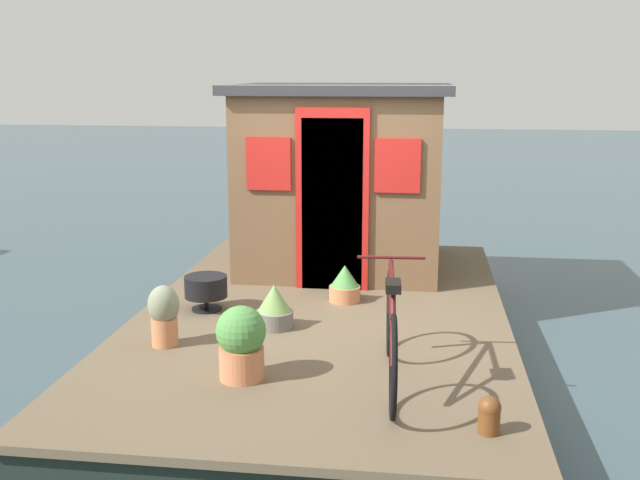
% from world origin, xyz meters
% --- Properties ---
extents(ground_plane, '(60.00, 60.00, 0.00)m').
position_xyz_m(ground_plane, '(0.00, 0.00, 0.00)').
color(ground_plane, '#384C54').
extents(houseboat_deck, '(5.58, 3.30, 0.46)m').
position_xyz_m(houseboat_deck, '(0.00, 0.00, 0.23)').
color(houseboat_deck, brown).
rests_on(houseboat_deck, ground_plane).
extents(houseboat_cabin, '(2.15, 2.30, 2.00)m').
position_xyz_m(houseboat_cabin, '(1.68, 0.00, 1.47)').
color(houseboat_cabin, brown).
rests_on(houseboat_cabin, houseboat_deck).
extents(bicycle, '(1.74, 0.50, 0.80)m').
position_xyz_m(bicycle, '(-1.56, -0.68, 0.83)').
color(bicycle, black).
rests_on(bicycle, houseboat_deck).
extents(potted_plant_lavender, '(0.30, 0.30, 0.35)m').
position_xyz_m(potted_plant_lavender, '(0.30, -0.17, 0.63)').
color(potted_plant_lavender, '#C6754C').
rests_on(potted_plant_lavender, houseboat_deck).
extents(potted_plant_succulent, '(0.32, 0.32, 0.38)m').
position_xyz_m(potted_plant_succulent, '(-0.53, 0.35, 0.64)').
color(potted_plant_succulent, slate).
rests_on(potted_plant_succulent, houseboat_deck).
extents(potted_plant_rosemary, '(0.25, 0.25, 0.49)m').
position_xyz_m(potted_plant_rosemary, '(-1.07, 1.13, 0.72)').
color(potted_plant_rosemary, '#C6754C').
rests_on(potted_plant_rosemary, houseboat_deck).
extents(potted_plant_sage, '(0.35, 0.35, 0.53)m').
position_xyz_m(potted_plant_sage, '(-1.63, 0.37, 0.73)').
color(potted_plant_sage, '#C6754C').
rests_on(potted_plant_sage, houseboat_deck).
extents(charcoal_grill, '(0.39, 0.39, 0.32)m').
position_xyz_m(charcoal_grill, '(-0.14, 1.06, 0.67)').
color(charcoal_grill, black).
rests_on(charcoal_grill, houseboat_deck).
extents(mooring_bollard, '(0.14, 0.14, 0.23)m').
position_xyz_m(mooring_bollard, '(-2.24, -1.30, 0.58)').
color(mooring_bollard, brown).
rests_on(mooring_bollard, houseboat_deck).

